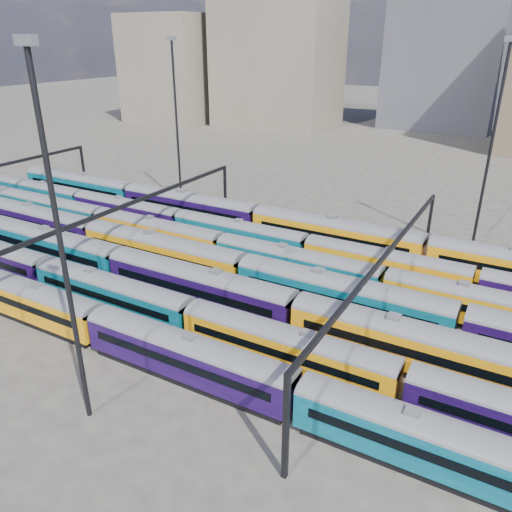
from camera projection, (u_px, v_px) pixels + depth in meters
The scene contains 13 objects.
ground at pixel (284, 303), 51.94m from camera, with size 500.00×500.00×0.00m, color #3E3934.
rake_0 at pixel (441, 442), 30.78m from camera, with size 96.52×2.83×4.75m.
rake_1 at pixel (286, 344), 40.69m from camera, with size 95.48×2.80×4.70m.
rake_2 at pixel (295, 310), 45.24m from camera, with size 128.81×3.14×5.29m.
rake_3 at pixel (162, 249), 57.95m from camera, with size 152.96×3.19×5.39m.
rake_4 at pixel (221, 245), 59.85m from camera, with size 118.39×2.89×4.86m.
rake_5 at pixel (239, 232), 64.13m from camera, with size 94.77×2.78×4.66m.
rake_6 at pixel (427, 249), 57.79m from camera, with size 135.43×3.30×5.57m.
gantry_1 at pixel (132, 211), 58.21m from camera, with size 0.35×40.35×8.03m.
gantry_2 at pixel (385, 264), 44.71m from camera, with size 0.35×40.35×8.03m.
mast_1 at pixel (176, 118), 77.36m from camera, with size 1.40×0.50×25.60m.
mast_2 at pixel (60, 238), 31.04m from camera, with size 1.40×0.50×25.60m.
mast_3 at pixel (492, 143), 58.70m from camera, with size 1.40×0.50×25.60m.
Camera 1 is at (19.85, -41.11, 25.44)m, focal length 35.00 mm.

